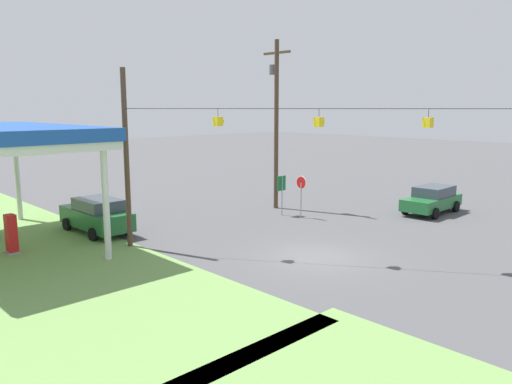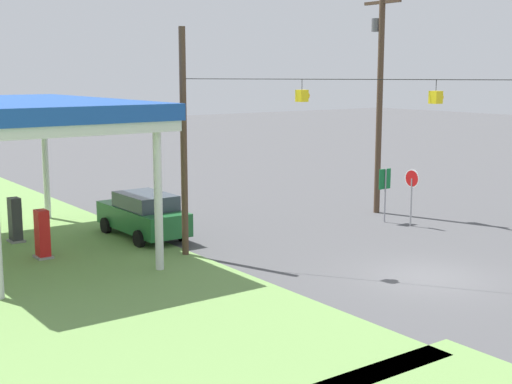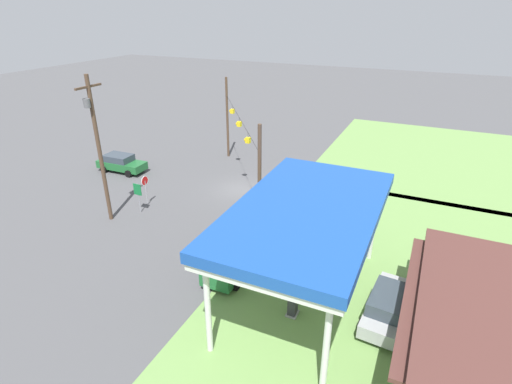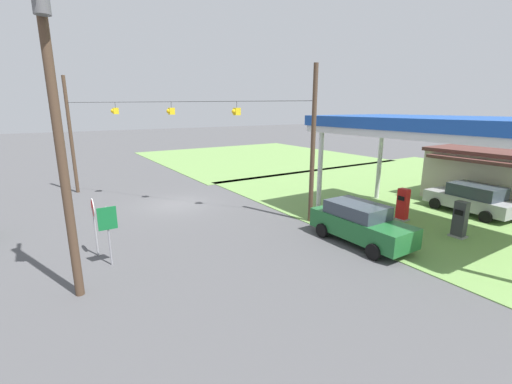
% 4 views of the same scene
% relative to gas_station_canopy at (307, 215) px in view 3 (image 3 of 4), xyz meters
% --- Properties ---
extents(ground_plane, '(160.00, 160.00, 0.00)m').
position_rel_gas_station_canopy_xyz_m(ground_plane, '(-11.23, -9.41, -5.14)').
color(ground_plane, '#4C4C4F').
extents(grass_verge_opposite_corner, '(24.00, 24.00, 0.04)m').
position_rel_gas_station_canopy_xyz_m(grass_verge_opposite_corner, '(-27.23, 6.59, -5.12)').
color(grass_verge_opposite_corner, '#6B934C').
rests_on(grass_verge_opposite_corner, ground).
extents(gas_station_canopy, '(12.05, 6.74, 5.64)m').
position_rel_gas_station_canopy_xyz_m(gas_station_canopy, '(0.00, 0.00, 0.00)').
color(gas_station_canopy, silver).
rests_on(gas_station_canopy, ground).
extents(gas_station_store, '(11.28, 7.86, 3.48)m').
position_rel_gas_station_canopy_xyz_m(gas_station_store, '(1.38, 9.25, -3.39)').
color(gas_station_store, '#B2A893').
rests_on(gas_station_store, ground).
extents(fuel_pump_near, '(0.71, 0.56, 1.79)m').
position_rel_gas_station_canopy_xyz_m(fuel_pump_near, '(-1.53, -0.00, -4.28)').
color(fuel_pump_near, gray).
rests_on(fuel_pump_near, ground).
extents(fuel_pump_far, '(0.71, 0.56, 1.79)m').
position_rel_gas_station_canopy_xyz_m(fuel_pump_far, '(1.53, -0.00, -4.28)').
color(fuel_pump_far, gray).
rests_on(fuel_pump_far, ground).
extents(car_at_pumps_front, '(4.84, 2.14, 1.84)m').
position_rel_gas_station_canopy_xyz_m(car_at_pumps_front, '(-0.61, -4.50, -4.18)').
color(car_at_pumps_front, '#1E602D').
rests_on(car_at_pumps_front, ground).
extents(car_at_pumps_rear, '(4.96, 2.41, 1.77)m').
position_rel_gas_station_canopy_xyz_m(car_at_pumps_rear, '(-0.13, 4.49, -4.23)').
color(car_at_pumps_rear, '#9E9EA3').
rests_on(car_at_pumps_rear, ground).
extents(car_on_crossroad, '(2.22, 4.75, 1.66)m').
position_rel_gas_station_canopy_xyz_m(car_on_crossroad, '(-10.28, -21.74, -4.27)').
color(car_on_crossroad, '#1E602D').
rests_on(car_on_crossroad, ground).
extents(stop_sign_roadside, '(0.80, 0.08, 2.50)m').
position_rel_gas_station_canopy_xyz_m(stop_sign_roadside, '(-5.53, -14.91, -3.32)').
color(stop_sign_roadside, '#99999E').
rests_on(stop_sign_roadside, ground).
extents(route_sign, '(0.10, 0.70, 2.40)m').
position_rel_gas_station_canopy_xyz_m(route_sign, '(-4.26, -14.59, -3.43)').
color(route_sign, gray).
rests_on(route_sign, ground).
extents(utility_pole_main, '(2.20, 0.44, 10.58)m').
position_rel_gas_station_canopy_xyz_m(utility_pole_main, '(-2.46, -15.91, 0.76)').
color(utility_pole_main, '#4C3828').
rests_on(utility_pole_main, ground).
extents(signal_span_gantry, '(14.52, 10.24, 8.22)m').
position_rel_gas_station_canopy_xyz_m(signal_span_gantry, '(-11.23, -9.42, -0.72)').
color(signal_span_gantry, '#4C3828').
rests_on(signal_span_gantry, ground).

